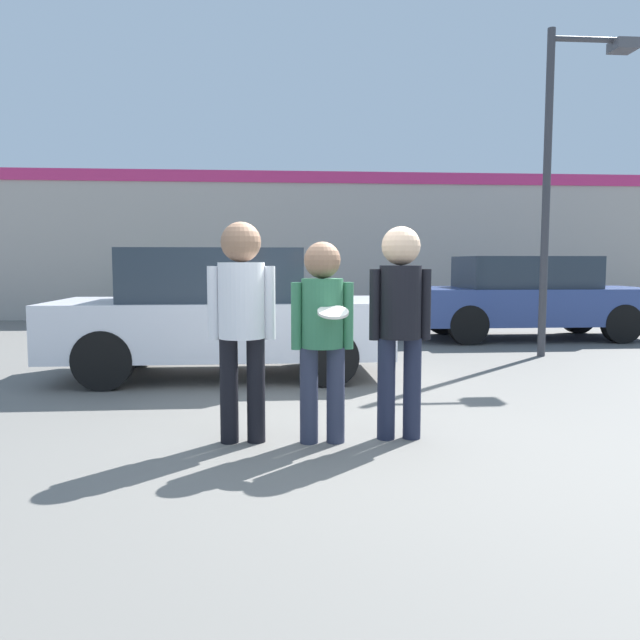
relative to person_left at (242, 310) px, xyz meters
The scene contains 9 objects.
ground_plane 1.38m from the person_left, ahead, with size 56.00×56.00×0.00m, color #66635E.
storefront_building 11.48m from the person_left, 85.84° to the left, with size 24.00×0.22×3.83m.
person_left is the anchor object (origin of this frame).
person_middle_with_frisbee 0.67m from the person_left, ahead, with size 0.51×0.53×1.65m.
person_right 1.31m from the person_left, ahead, with size 0.52×0.35×1.78m.
parked_car_near 3.11m from the person_left, 97.61° to the left, with size 4.25×1.85×1.66m.
parked_car_far 8.42m from the person_left, 51.85° to the left, with size 4.65×1.85×1.59m.
street_lamp 6.80m from the person_left, 42.52° to the left, with size 1.37×0.35×5.01m.
shrub 10.94m from the person_left, 103.35° to the left, with size 1.20×1.20×1.20m.
Camera 1 is at (-0.60, -5.10, 1.49)m, focal length 35.00 mm.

